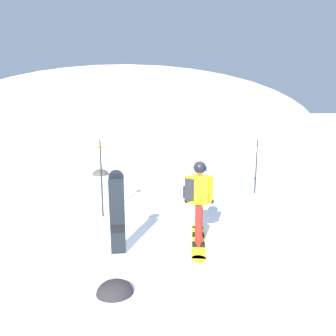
# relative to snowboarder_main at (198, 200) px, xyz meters

# --- Properties ---
(ground_plane) EXTENTS (300.00, 300.00, 0.00)m
(ground_plane) POSITION_rel_snowboarder_main_xyz_m (-0.40, -0.60, -0.92)
(ground_plane) COLOR white
(ridge_peak_main) EXTENTS (39.38, 35.44, 14.14)m
(ridge_peak_main) POSITION_rel_snowboarder_main_xyz_m (-0.82, 29.13, -0.92)
(ridge_peak_main) COLOR white
(ridge_peak_main) RESTS_ON ground
(snowboarder_main) EXTENTS (0.65, 1.80, 1.71)m
(snowboarder_main) POSITION_rel_snowboarder_main_xyz_m (0.00, 0.00, 0.00)
(snowboarder_main) COLOR yellow
(snowboarder_main) RESTS_ON ground
(spare_snowboard) EXTENTS (0.28, 0.21, 1.65)m
(spare_snowboard) POSITION_rel_snowboarder_main_xyz_m (-1.61, -0.39, -0.08)
(spare_snowboard) COLOR black
(spare_snowboard) RESTS_ON ground
(piste_marker_near) EXTENTS (0.20, 0.20, 1.83)m
(piste_marker_near) POSITION_rel_snowboarder_main_xyz_m (2.71, 3.40, 0.13)
(piste_marker_near) COLOR black
(piste_marker_near) RESTS_ON ground
(piste_marker_far) EXTENTS (0.20, 0.20, 2.06)m
(piste_marker_far) POSITION_rel_snowboarder_main_xyz_m (-2.08, 1.81, 0.25)
(piste_marker_far) COLOR black
(piste_marker_far) RESTS_ON ground
(rock_dark) EXTENTS (0.57, 0.48, 0.40)m
(rock_dark) POSITION_rel_snowboarder_main_xyz_m (-1.62, -1.61, -0.92)
(rock_dark) COLOR #282628
(rock_dark) RESTS_ON ground
(rock_mid) EXTENTS (0.68, 0.58, 0.48)m
(rock_mid) POSITION_rel_snowboarder_main_xyz_m (-2.59, 6.92, -0.92)
(rock_mid) COLOR #4C4742
(rock_mid) RESTS_ON ground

